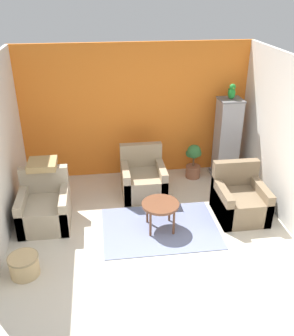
{
  "coord_description": "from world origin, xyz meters",
  "views": [
    {
      "loc": [
        -0.68,
        -3.45,
        3.42
      ],
      "look_at": [
        0.0,
        1.59,
        0.87
      ],
      "focal_mm": 40.0,
      "sensor_mm": 36.0,
      "label": 1
    }
  ],
  "objects_px": {
    "wicker_basket": "(24,265)",
    "armchair_right": "(240,200)",
    "armchair_middle": "(143,179)",
    "coffee_table": "(160,206)",
    "armchair_left": "(45,208)",
    "birdcage": "(227,139)",
    "parrot": "(232,92)",
    "potted_plant": "(193,160)"
  },
  "relations": [
    {
      "from": "wicker_basket",
      "to": "armchair_right",
      "type": "bearing_deg",
      "value": 16.66
    },
    {
      "from": "armchair_middle",
      "to": "wicker_basket",
      "type": "xyz_separation_m",
      "value": [
        -1.78,
        -1.87,
        -0.12
      ]
    },
    {
      "from": "coffee_table",
      "to": "armchair_right",
      "type": "height_order",
      "value": "armchair_right"
    },
    {
      "from": "coffee_table",
      "to": "armchair_middle",
      "type": "bearing_deg",
      "value": 96.29
    },
    {
      "from": "armchair_left",
      "to": "birdcage",
      "type": "height_order",
      "value": "birdcage"
    },
    {
      "from": "parrot",
      "to": "wicker_basket",
      "type": "bearing_deg",
      "value": -145.68
    },
    {
      "from": "birdcage",
      "to": "parrot",
      "type": "relative_size",
      "value": 5.45
    },
    {
      "from": "coffee_table",
      "to": "wicker_basket",
      "type": "distance_m",
      "value": 2.06
    },
    {
      "from": "wicker_basket",
      "to": "potted_plant",
      "type": "bearing_deg",
      "value": 39.9
    },
    {
      "from": "armchair_middle",
      "to": "potted_plant",
      "type": "bearing_deg",
      "value": 24.82
    },
    {
      "from": "birdcage",
      "to": "potted_plant",
      "type": "height_order",
      "value": "birdcage"
    },
    {
      "from": "potted_plant",
      "to": "armchair_middle",
      "type": "bearing_deg",
      "value": -155.18
    },
    {
      "from": "armchair_left",
      "to": "coffee_table",
      "type": "bearing_deg",
      "value": -12.67
    },
    {
      "from": "birdcage",
      "to": "parrot",
      "type": "bearing_deg",
      "value": 90.0
    },
    {
      "from": "armchair_right",
      "to": "birdcage",
      "type": "height_order",
      "value": "birdcage"
    },
    {
      "from": "armchair_right",
      "to": "potted_plant",
      "type": "xyz_separation_m",
      "value": [
        -0.42,
        1.38,
        0.09
      ]
    },
    {
      "from": "armchair_middle",
      "to": "wicker_basket",
      "type": "bearing_deg",
      "value": -133.54
    },
    {
      "from": "armchair_right",
      "to": "potted_plant",
      "type": "distance_m",
      "value": 1.45
    },
    {
      "from": "armchair_right",
      "to": "birdcage",
      "type": "relative_size",
      "value": 0.54
    },
    {
      "from": "parrot",
      "to": "armchair_middle",
      "type": "bearing_deg",
      "value": -164.21
    },
    {
      "from": "armchair_right",
      "to": "birdcage",
      "type": "xyz_separation_m",
      "value": [
        0.2,
        1.37,
        0.49
      ]
    },
    {
      "from": "coffee_table",
      "to": "armchair_left",
      "type": "xyz_separation_m",
      "value": [
        -1.75,
        0.39,
        -0.13
      ]
    },
    {
      "from": "coffee_table",
      "to": "parrot",
      "type": "distance_m",
      "value": 2.53
    },
    {
      "from": "birdcage",
      "to": "parrot",
      "type": "height_order",
      "value": "parrot"
    },
    {
      "from": "armchair_right",
      "to": "parrot",
      "type": "bearing_deg",
      "value": 81.73
    },
    {
      "from": "armchair_right",
      "to": "wicker_basket",
      "type": "bearing_deg",
      "value": -163.34
    },
    {
      "from": "armchair_left",
      "to": "wicker_basket",
      "type": "distance_m",
      "value": 1.17
    },
    {
      "from": "birdcage",
      "to": "wicker_basket",
      "type": "xyz_separation_m",
      "value": [
        -3.42,
        -2.33,
        -0.6
      ]
    },
    {
      "from": "birdcage",
      "to": "wicker_basket",
      "type": "bearing_deg",
      "value": -145.71
    },
    {
      "from": "wicker_basket",
      "to": "birdcage",
      "type": "bearing_deg",
      "value": 34.29
    },
    {
      "from": "coffee_table",
      "to": "parrot",
      "type": "relative_size",
      "value": 2.01
    },
    {
      "from": "armchair_left",
      "to": "potted_plant",
      "type": "relative_size",
      "value": 1.24
    },
    {
      "from": "potted_plant",
      "to": "wicker_basket",
      "type": "height_order",
      "value": "potted_plant"
    },
    {
      "from": "armchair_middle",
      "to": "potted_plant",
      "type": "xyz_separation_m",
      "value": [
        1.03,
        0.48,
        0.09
      ]
    },
    {
      "from": "armchair_right",
      "to": "parrot",
      "type": "height_order",
      "value": "parrot"
    },
    {
      "from": "coffee_table",
      "to": "armchair_right",
      "type": "xyz_separation_m",
      "value": [
        1.32,
        0.21,
        -0.13
      ]
    },
    {
      "from": "birdcage",
      "to": "coffee_table",
      "type": "bearing_deg",
      "value": -134.0
    },
    {
      "from": "armchair_right",
      "to": "parrot",
      "type": "distance_m",
      "value": 1.97
    },
    {
      "from": "birdcage",
      "to": "potted_plant",
      "type": "relative_size",
      "value": 2.29
    },
    {
      "from": "coffee_table",
      "to": "armchair_right",
      "type": "distance_m",
      "value": 1.35
    },
    {
      "from": "parrot",
      "to": "wicker_basket",
      "type": "xyz_separation_m",
      "value": [
        -3.42,
        -2.34,
        -1.51
      ]
    },
    {
      "from": "armchair_right",
      "to": "armchair_middle",
      "type": "height_order",
      "value": "same"
    }
  ]
}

